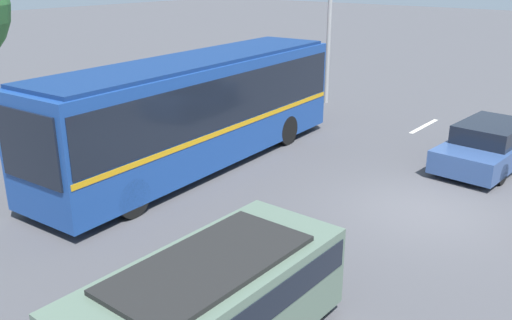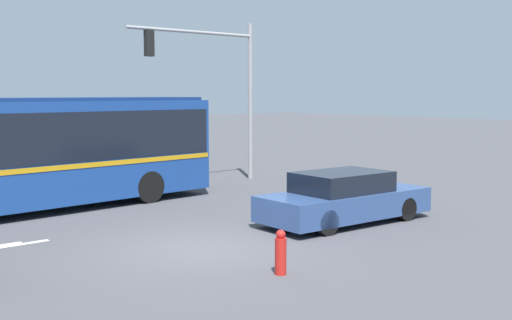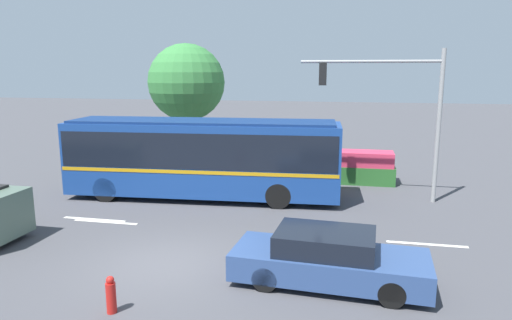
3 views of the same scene
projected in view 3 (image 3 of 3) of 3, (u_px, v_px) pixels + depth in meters
ground_plane at (165, 264)px, 12.67m from camera, size 140.00×140.00×0.00m
city_bus at (202, 154)px, 18.99m from camera, size 11.41×3.24×3.28m
sedan_foreground at (328, 259)px, 11.43m from camera, size 4.93×2.15×1.36m
traffic_light_pole at (401, 102)px, 18.25m from camera, size 5.59×0.24×6.12m
flowering_hedge at (299, 165)px, 22.40m from camera, size 9.03×1.33×1.52m
street_tree_left at (186, 82)px, 26.97m from camera, size 4.50×4.50×6.86m
fire_hydrant at (111, 295)px, 10.06m from camera, size 0.22×0.22×0.86m
lane_stripe_near at (106, 222)px, 16.20m from camera, size 2.40×0.16×0.01m
lane_stripe_mid at (94, 219)px, 16.49m from camera, size 2.40×0.16×0.01m
lane_stripe_far at (427, 244)px, 14.11m from camera, size 2.40×0.16×0.01m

